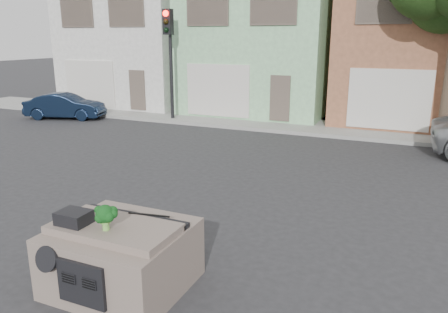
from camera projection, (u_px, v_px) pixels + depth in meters
The scene contains 11 objects.
ground_plane at pixel (206, 217), 9.66m from camera, with size 120.00×120.00×0.00m, color #303033.
sidewalk at pixel (313, 127), 18.89m from camera, with size 40.00×3.00×0.15m, color gray.
townhouse_white at pixel (147, 38), 25.75m from camera, with size 7.20×8.20×7.55m, color silver.
townhouse_mint at pixel (268, 38), 22.81m from camera, with size 7.20×8.20×7.55m, color #96D39A.
townhouse_tan at pixel (425, 39), 19.87m from camera, with size 7.20×8.20×7.55m, color #9A5F41.
navy_sedan at pixel (66, 119), 21.32m from camera, with size 1.30×3.73×1.23m, color #101C32.
traffic_signal at pixel (170, 67), 19.90m from camera, with size 0.40×0.40×5.10m, color black.
car_dashboard at pixel (122, 254), 6.87m from camera, with size 2.00×1.80×1.12m, color slate.
instrument_hump at pixel (74, 217), 6.62m from camera, with size 0.48×0.38×0.20m, color black.
wiper_arm at pixel (149, 215), 6.95m from camera, with size 0.70×0.03×0.02m, color black.
broccoli at pixel (105, 217), 6.37m from camera, with size 0.33×0.33×0.40m, color #0E3A11.
Camera 1 is at (4.00, -8.03, 3.87)m, focal length 35.00 mm.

